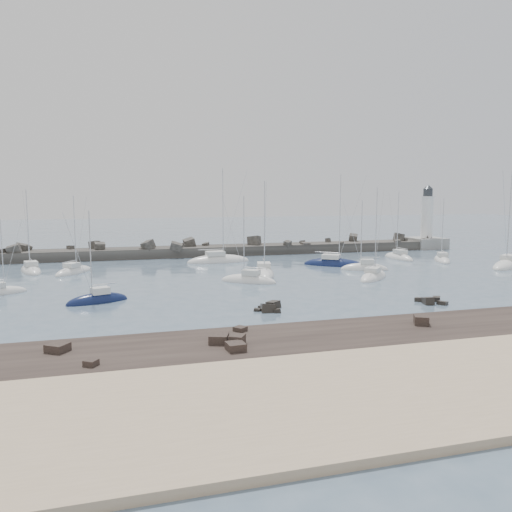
{
  "coord_description": "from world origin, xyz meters",
  "views": [
    {
      "loc": [
        -18.78,
        -56.99,
        11.67
      ],
      "look_at": [
        0.73,
        12.0,
        2.86
      ],
      "focal_mm": 35.0,
      "sensor_mm": 36.0,
      "label": 1
    }
  ],
  "objects_px": {
    "sailboat_2": "(98,301)",
    "sailboat_4": "(218,261)",
    "sailboat_9": "(364,269)",
    "sailboat_3": "(74,272)",
    "sailboat_10": "(399,258)",
    "sailboat_7": "(373,277)",
    "lighthouse": "(426,234)",
    "sailboat_8": "(334,265)",
    "sailboat_5": "(249,281)",
    "sailboat_0": "(0,293)",
    "sailboat_1": "(31,271)",
    "sailboat_12": "(442,261)",
    "sailboat_6": "(264,274)",
    "sailboat_11": "(508,266)"
  },
  "relations": [
    {
      "from": "sailboat_5",
      "to": "sailboat_2",
      "type": "bearing_deg",
      "value": -158.03
    },
    {
      "from": "sailboat_5",
      "to": "lighthouse",
      "type": "bearing_deg",
      "value": 32.57
    },
    {
      "from": "sailboat_1",
      "to": "sailboat_6",
      "type": "xyz_separation_m",
      "value": [
        33.28,
        -12.65,
        0.01
      ]
    },
    {
      "from": "sailboat_6",
      "to": "sailboat_4",
      "type": "bearing_deg",
      "value": 102.91
    },
    {
      "from": "sailboat_2",
      "to": "sailboat_9",
      "type": "xyz_separation_m",
      "value": [
        39.49,
        13.51,
        -0.0
      ]
    },
    {
      "from": "sailboat_1",
      "to": "sailboat_10",
      "type": "relative_size",
      "value": 1.01
    },
    {
      "from": "sailboat_0",
      "to": "sailboat_4",
      "type": "xyz_separation_m",
      "value": [
        30.46,
        20.64,
        0.01
      ]
    },
    {
      "from": "sailboat_6",
      "to": "sailboat_10",
      "type": "xyz_separation_m",
      "value": [
        29.19,
        11.27,
        -0.0
      ]
    },
    {
      "from": "lighthouse",
      "to": "sailboat_0",
      "type": "height_order",
      "value": "lighthouse"
    },
    {
      "from": "lighthouse",
      "to": "sailboat_8",
      "type": "height_order",
      "value": "sailboat_8"
    },
    {
      "from": "sailboat_2",
      "to": "sailboat_11",
      "type": "bearing_deg",
      "value": 8.82
    },
    {
      "from": "sailboat_0",
      "to": "sailboat_7",
      "type": "relative_size",
      "value": 0.71
    },
    {
      "from": "sailboat_2",
      "to": "sailboat_12",
      "type": "height_order",
      "value": "sailboat_12"
    },
    {
      "from": "sailboat_2",
      "to": "sailboat_5",
      "type": "height_order",
      "value": "sailboat_5"
    },
    {
      "from": "sailboat_6",
      "to": "sailboat_11",
      "type": "bearing_deg",
      "value": -4.12
    },
    {
      "from": "sailboat_3",
      "to": "sailboat_0",
      "type": "bearing_deg",
      "value": -116.15
    },
    {
      "from": "sailboat_3",
      "to": "sailboat_6",
      "type": "height_order",
      "value": "sailboat_6"
    },
    {
      "from": "sailboat_10",
      "to": "sailboat_11",
      "type": "distance_m",
      "value": 18.17
    },
    {
      "from": "sailboat_1",
      "to": "sailboat_4",
      "type": "bearing_deg",
      "value": 5.98
    },
    {
      "from": "sailboat_3",
      "to": "sailboat_12",
      "type": "height_order",
      "value": "sailboat_3"
    },
    {
      "from": "sailboat_0",
      "to": "sailboat_12",
      "type": "xyz_separation_m",
      "value": [
        68.73,
        11.01,
        0.01
      ]
    },
    {
      "from": "lighthouse",
      "to": "sailboat_5",
      "type": "distance_m",
      "value": 57.95
    },
    {
      "from": "sailboat_8",
      "to": "sailboat_10",
      "type": "relative_size",
      "value": 1.21
    },
    {
      "from": "sailboat_2",
      "to": "sailboat_3",
      "type": "distance_m",
      "value": 22.82
    },
    {
      "from": "sailboat_5",
      "to": "sailboat_3",
      "type": "bearing_deg",
      "value": 147.62
    },
    {
      "from": "sailboat_3",
      "to": "sailboat_2",
      "type": "bearing_deg",
      "value": -79.68
    },
    {
      "from": "sailboat_5",
      "to": "sailboat_9",
      "type": "bearing_deg",
      "value": 15.89
    },
    {
      "from": "sailboat_1",
      "to": "sailboat_3",
      "type": "relative_size",
      "value": 1.08
    },
    {
      "from": "sailboat_0",
      "to": "sailboat_5",
      "type": "xyz_separation_m",
      "value": [
        30.39,
        -0.15,
        0.01
      ]
    },
    {
      "from": "sailboat_3",
      "to": "sailboat_4",
      "type": "distance_m",
      "value": 24.08
    },
    {
      "from": "sailboat_9",
      "to": "sailboat_7",
      "type": "bearing_deg",
      "value": -109.31
    },
    {
      "from": "sailboat_1",
      "to": "sailboat_3",
      "type": "bearing_deg",
      "value": -24.88
    },
    {
      "from": "lighthouse",
      "to": "sailboat_4",
      "type": "bearing_deg",
      "value": -167.98
    },
    {
      "from": "sailboat_7",
      "to": "sailboat_10",
      "type": "distance_m",
      "value": 23.61
    },
    {
      "from": "sailboat_2",
      "to": "sailboat_9",
      "type": "bearing_deg",
      "value": 18.89
    },
    {
      "from": "sailboat_1",
      "to": "sailboat_12",
      "type": "height_order",
      "value": "sailboat_1"
    },
    {
      "from": "sailboat_5",
      "to": "sailboat_8",
      "type": "height_order",
      "value": "sailboat_8"
    },
    {
      "from": "sailboat_9",
      "to": "sailboat_11",
      "type": "xyz_separation_m",
      "value": [
        23.88,
        -3.68,
        0.0
      ]
    },
    {
      "from": "sailboat_3",
      "to": "sailboat_10",
      "type": "distance_m",
      "value": 56.13
    },
    {
      "from": "sailboat_7",
      "to": "sailboat_10",
      "type": "relative_size",
      "value": 1.03
    },
    {
      "from": "sailboat_5",
      "to": "sailboat_7",
      "type": "height_order",
      "value": "sailboat_7"
    },
    {
      "from": "sailboat_1",
      "to": "sailboat_2",
      "type": "bearing_deg",
      "value": -67.64
    },
    {
      "from": "sailboat_3",
      "to": "sailboat_7",
      "type": "relative_size",
      "value": 0.91
    },
    {
      "from": "sailboat_10",
      "to": "sailboat_7",
      "type": "bearing_deg",
      "value": -130.04
    },
    {
      "from": "sailboat_8",
      "to": "sailboat_10",
      "type": "height_order",
      "value": "sailboat_8"
    },
    {
      "from": "sailboat_2",
      "to": "sailboat_10",
      "type": "distance_m",
      "value": 57.3
    },
    {
      "from": "sailboat_3",
      "to": "sailboat_8",
      "type": "distance_m",
      "value": 41.12
    },
    {
      "from": "sailboat_6",
      "to": "sailboat_8",
      "type": "height_order",
      "value": "sailboat_8"
    },
    {
      "from": "sailboat_2",
      "to": "sailboat_4",
      "type": "bearing_deg",
      "value": 56.02
    },
    {
      "from": "sailboat_2",
      "to": "sailboat_4",
      "type": "distance_m",
      "value": 34.38
    }
  ]
}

